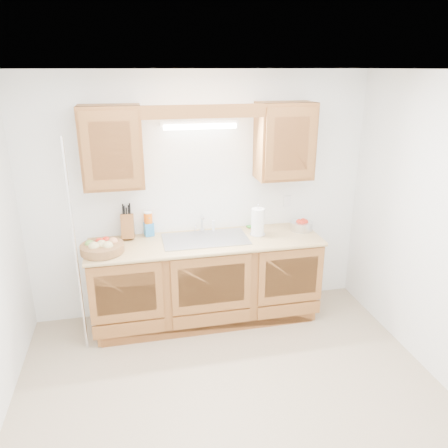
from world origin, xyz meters
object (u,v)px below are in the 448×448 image
object	(u,v)px
fruit_basket	(102,247)
knife_block	(128,226)
apple_bowl	(301,225)
paper_towel	(258,222)

from	to	relation	value
fruit_basket	knife_block	xyz separation A→B (m)	(0.24, 0.33, 0.07)
knife_block	apple_bowl	distance (m)	1.79
paper_towel	apple_bowl	bearing A→B (deg)	5.02
fruit_basket	apple_bowl	world-z (taller)	fruit_basket
knife_block	apple_bowl	xyz separation A→B (m)	(1.78, -0.16, -0.07)
knife_block	paper_towel	world-z (taller)	knife_block
fruit_basket	apple_bowl	xyz separation A→B (m)	(2.02, 0.17, -0.00)
fruit_basket	paper_towel	size ratio (longest dim) A/B	1.54
knife_block	paper_towel	distance (m)	1.30
apple_bowl	fruit_basket	bearing A→B (deg)	-175.28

